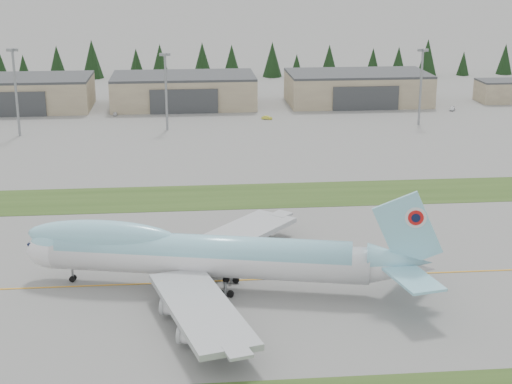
{
  "coord_description": "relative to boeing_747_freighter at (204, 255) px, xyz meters",
  "views": [
    {
      "loc": [
        -15.36,
        -115.6,
        50.36
      ],
      "look_at": [
        -2.39,
        21.93,
        8.0
      ],
      "focal_mm": 55.0,
      "sensor_mm": 36.0,
      "label": 1
    }
  ],
  "objects": [
    {
      "name": "boeing_747_freighter",
      "position": [
        0.0,
        0.0,
        0.0
      ],
      "size": [
        65.58,
        55.02,
        17.22
      ],
      "rotation": [
        0.0,
        0.0,
        -0.23
      ],
      "color": "silver",
      "rests_on": "ground"
    },
    {
      "name": "ground",
      "position": [
        12.78,
        2.62,
        -5.68
      ],
      "size": [
        7000.0,
        7000.0,
        0.0
      ],
      "primitive_type": "plane",
      "color": "slate",
      "rests_on": "ground"
    },
    {
      "name": "service_vehicle_a",
      "position": [
        -24.46,
        138.65,
        -5.68
      ],
      "size": [
        1.46,
        3.25,
        1.09
      ],
      "primitive_type": "imported",
      "rotation": [
        0.0,
        0.0,
        0.06
      ],
      "color": "silver",
      "rests_on": "ground"
    },
    {
      "name": "control_shed",
      "position": [
        107.78,
        150.62,
        -1.88
      ],
      "size": [
        14.0,
        12.0,
        7.6
      ],
      "color": "gray",
      "rests_on": "ground"
    },
    {
      "name": "conifer_belt",
      "position": [
        8.33,
        214.37,
        1.26
      ],
      "size": [
        274.24,
        16.07,
        16.6
      ],
      "color": "black",
      "rests_on": "ground"
    },
    {
      "name": "floodlight_masts",
      "position": [
        -29.75,
        113.66,
        10.13
      ],
      "size": [
        161.47,
        7.62,
        24.8
      ],
      "color": "gray",
      "rests_on": "ground"
    },
    {
      "name": "hangar_left",
      "position": [
        -57.22,
        152.52,
        -0.29
      ],
      "size": [
        48.0,
        26.6,
        10.8
      ],
      "color": "gray",
      "rests_on": "ground"
    },
    {
      "name": "hangar_center",
      "position": [
        -2.22,
        152.52,
        -0.29
      ],
      "size": [
        48.0,
        26.6,
        10.8
      ],
      "color": "gray",
      "rests_on": "ground"
    },
    {
      "name": "taxiway_line_main",
      "position": [
        12.78,
        2.62,
        -5.68
      ],
      "size": [
        400.0,
        0.4,
        0.02
      ],
      "primitive_type": "cube",
      "color": "orange",
      "rests_on": "ground"
    },
    {
      "name": "service_vehicle_b",
      "position": [
        23.59,
        127.88,
        -5.68
      ],
      "size": [
        3.61,
        2.3,
        1.12
      ],
      "primitive_type": "imported",
      "rotation": [
        0.0,
        0.0,
        1.22
      ],
      "color": "gold",
      "rests_on": "ground"
    },
    {
      "name": "grass_strip_far",
      "position": [
        12.78,
        47.62,
        -5.68
      ],
      "size": [
        400.0,
        18.0,
        0.08
      ],
      "primitive_type": "cube",
      "color": "#2D491A",
      "rests_on": "ground"
    },
    {
      "name": "service_vehicle_c",
      "position": [
        86.48,
        136.49,
        -5.68
      ],
      "size": [
        3.24,
        4.49,
        1.21
      ],
      "primitive_type": "imported",
      "rotation": [
        0.0,
        0.0,
        -0.42
      ],
      "color": "silver",
      "rests_on": "ground"
    },
    {
      "name": "hangar_right",
      "position": [
        57.78,
        152.52,
        -0.29
      ],
      "size": [
        48.0,
        26.6,
        10.8
      ],
      "color": "gray",
      "rests_on": "ground"
    }
  ]
}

